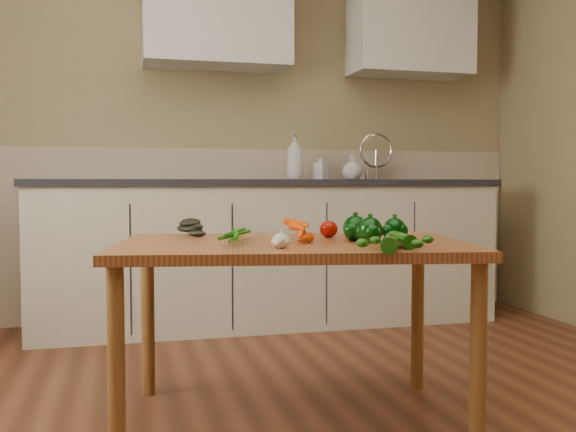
% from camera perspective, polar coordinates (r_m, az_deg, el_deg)
% --- Properties ---
extents(room, '(4.04, 5.04, 2.64)m').
position_cam_1_polar(room, '(2.01, 5.67, 13.48)').
color(room, brown).
rests_on(room, ground).
extents(counter_run, '(2.84, 0.64, 1.14)m').
position_cam_1_polar(counter_run, '(3.99, -1.54, -3.09)').
color(counter_run, beige).
rests_on(counter_run, ground).
extents(upper_cabinets, '(2.15, 0.35, 0.70)m').
position_cam_1_polar(upper_cabinets, '(4.31, 2.10, 17.36)').
color(upper_cabinets, silver).
rests_on(upper_cabinets, room).
extents(table, '(1.36, 1.00, 0.67)m').
position_cam_1_polar(table, '(2.34, 0.35, -4.09)').
color(table, '#A85D31').
rests_on(table, ground).
extents(soap_bottle_a, '(0.14, 0.14, 0.29)m').
position_cam_1_polar(soap_bottle_a, '(4.13, 0.63, 5.26)').
color(soap_bottle_a, silver).
rests_on(soap_bottle_a, counter_run).
extents(soap_bottle_b, '(0.11, 0.11, 0.17)m').
position_cam_1_polar(soap_bottle_b, '(4.21, 2.93, 4.39)').
color(soap_bottle_b, silver).
rests_on(soap_bottle_b, counter_run).
extents(soap_bottle_c, '(0.18, 0.18, 0.17)m').
position_cam_1_polar(soap_bottle_c, '(4.23, 5.74, 4.35)').
color(soap_bottle_c, silver).
rests_on(soap_bottle_c, counter_run).
extents(carrot_bunch, '(0.26, 0.22, 0.06)m').
position_cam_1_polar(carrot_bunch, '(2.32, -0.75, -1.55)').
color(carrot_bunch, '#E34305').
rests_on(carrot_bunch, table).
extents(leafy_greens, '(0.18, 0.16, 0.09)m').
position_cam_1_polar(leafy_greens, '(2.61, -9.29, -0.78)').
color(leafy_greens, black).
rests_on(leafy_greens, table).
extents(garlic_bulb, '(0.06, 0.06, 0.05)m').
position_cam_1_polar(garlic_bulb, '(2.09, -0.59, -2.20)').
color(garlic_bulb, beige).
rests_on(garlic_bulb, table).
extents(pepper_a, '(0.09, 0.09, 0.09)m').
position_cam_1_polar(pepper_a, '(2.36, 6.01, -1.12)').
color(pepper_a, black).
rests_on(pepper_a, table).
extents(pepper_b, '(0.08, 0.08, 0.08)m').
position_cam_1_polar(pepper_b, '(2.40, 9.45, -1.19)').
color(pepper_b, black).
rests_on(pepper_b, table).
extents(pepper_c, '(0.09, 0.09, 0.09)m').
position_cam_1_polar(pepper_c, '(2.28, 7.30, -1.29)').
color(pepper_c, black).
rests_on(pepper_c, table).
extents(tomato_a, '(0.07, 0.07, 0.07)m').
position_cam_1_polar(tomato_a, '(2.50, 3.64, -1.18)').
color(tomato_a, '#910A02').
rests_on(tomato_a, table).
extents(tomato_b, '(0.07, 0.07, 0.06)m').
position_cam_1_polar(tomato_b, '(2.56, 5.74, -1.13)').
color(tomato_b, '#CC4005').
rests_on(tomato_b, table).
extents(tomato_c, '(0.07, 0.07, 0.07)m').
position_cam_1_polar(tomato_c, '(2.49, 9.21, -1.24)').
color(tomato_c, '#CC4005').
rests_on(tomato_c, table).
extents(zucchini_a, '(0.07, 0.18, 0.05)m').
position_cam_1_polar(zucchini_a, '(2.16, 10.07, -2.11)').
color(zucchini_a, '#0F4507').
rests_on(zucchini_a, table).
extents(zucchini_b, '(0.12, 0.17, 0.05)m').
position_cam_1_polar(zucchini_b, '(2.02, 9.02, -2.41)').
color(zucchini_b, '#0F4507').
rests_on(zucchini_b, table).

